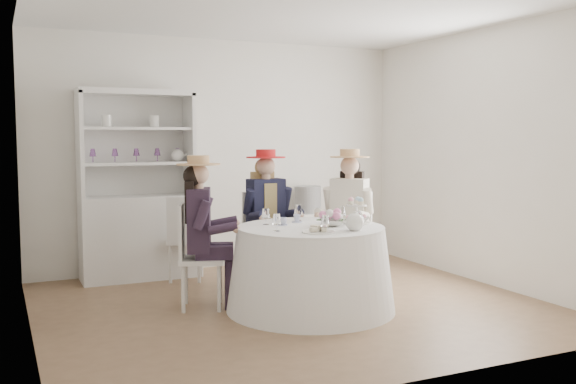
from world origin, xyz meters
name	(u,v)px	position (x,y,z in m)	size (l,w,h in m)	color
ground	(292,305)	(0.00, 0.00, 0.00)	(4.50, 4.50, 0.00)	brown
ceiling	(293,9)	(0.00, 0.00, 2.70)	(4.50, 4.50, 0.00)	white
wall_back	(222,154)	(0.00, 2.00, 1.35)	(4.50, 4.50, 0.00)	silver
wall_front	(427,171)	(0.00, -2.00, 1.35)	(4.50, 4.50, 0.00)	silver
wall_left	(26,165)	(-2.25, 0.00, 1.35)	(4.50, 4.50, 0.00)	silver
wall_right	(485,157)	(2.25, 0.00, 1.35)	(4.50, 4.50, 0.00)	silver
tea_table	(311,268)	(0.09, -0.19, 0.38)	(1.52, 1.52, 0.76)	white
hutch	(137,212)	(-1.06, 1.76, 0.73)	(1.31, 0.69, 2.07)	silver
side_table	(308,238)	(1.02, 1.74, 0.31)	(0.40, 0.40, 0.63)	silver
hatbox	(308,199)	(1.02, 1.74, 0.79)	(0.33, 0.33, 0.33)	black
guest_left	(202,223)	(-0.78, 0.27, 0.79)	(0.57, 0.53, 1.39)	silver
guest_mid	(267,209)	(0.08, 0.80, 0.81)	(0.52, 0.54, 1.43)	silver
guest_right	(348,210)	(0.85, 0.44, 0.81)	(0.61, 0.60, 1.43)	silver
spare_chair	(185,236)	(-0.63, 1.39, 0.50)	(0.50, 0.50, 0.92)	silver
teacup_a	(283,222)	(-0.11, -0.03, 0.79)	(0.08, 0.08, 0.06)	white
teacup_b	(297,219)	(0.09, 0.10, 0.79)	(0.07, 0.07, 0.07)	white
teacup_c	(329,220)	(0.33, -0.09, 0.80)	(0.09, 0.09, 0.07)	white
flower_bowl	(334,224)	(0.29, -0.27, 0.78)	(0.20, 0.20, 0.05)	white
flower_arrangement	(332,216)	(0.28, -0.25, 0.85)	(0.20, 0.20, 0.07)	pink
table_teapot	(355,222)	(0.32, -0.57, 0.83)	(0.23, 0.16, 0.17)	white
sandwich_plate	(318,231)	(-0.02, -0.55, 0.78)	(0.28, 0.28, 0.06)	white
cupcake_stand	(356,214)	(0.56, -0.20, 0.85)	(0.25, 0.25, 0.24)	white
stemware_set	(311,218)	(0.09, -0.19, 0.84)	(0.87, 0.91, 0.15)	white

